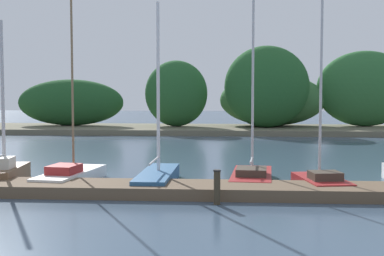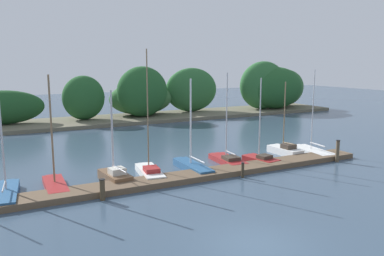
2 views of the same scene
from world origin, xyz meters
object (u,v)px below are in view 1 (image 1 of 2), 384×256
sailboat_7 (252,175)px  sailboat_5 (72,174)px  sailboat_6 (158,175)px  mooring_piling_2 (217,187)px  sailboat_8 (321,180)px  sailboat_4 (3,171)px

sailboat_7 → sailboat_5: bearing=98.8°
sailboat_6 → mooring_piling_2: (2.04, -2.97, 0.16)m
sailboat_6 → sailboat_8: bearing=-94.9°
sailboat_4 → sailboat_5: size_ratio=0.70×
sailboat_5 → mooring_piling_2: sailboat_5 is taller
sailboat_6 → sailboat_7: bearing=-79.8°
sailboat_8 → mooring_piling_2: 4.07m
sailboat_5 → sailboat_7: (6.10, 0.48, -0.05)m
sailboat_6 → sailboat_7: 3.18m
sailboat_6 → sailboat_8: (5.26, -0.49, -0.02)m
sailboat_8 → mooring_piling_2: (-3.22, -2.48, 0.18)m
sailboat_5 → sailboat_8: (8.22, -0.55, -0.02)m
sailboat_6 → sailboat_4: bearing=91.7°
sailboat_4 → sailboat_7: bearing=-92.2°
sailboat_4 → mooring_piling_2: sailboat_4 is taller
sailboat_5 → sailboat_6: (2.96, -0.06, -0.00)m
sailboat_7 → sailboat_8: 2.36m
sailboat_8 → sailboat_4: bearing=78.4°
sailboat_5 → sailboat_7: sailboat_5 is taller
mooring_piling_2 → sailboat_7: bearing=72.6°
sailboat_4 → sailboat_8: (10.53, -0.38, -0.11)m
sailboat_6 → mooring_piling_2: 3.61m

